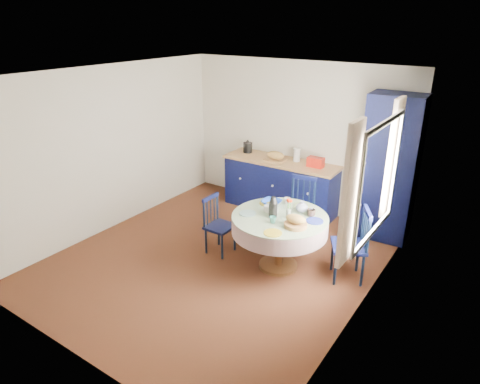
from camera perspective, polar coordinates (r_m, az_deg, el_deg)
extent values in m
plane|color=black|center=(6.04, -3.05, -8.87)|extent=(4.50, 4.50, 0.00)
plane|color=white|center=(5.20, -3.63, 15.41)|extent=(4.50, 4.50, 0.00)
cube|color=white|center=(7.32, 7.48, 7.31)|extent=(4.00, 0.02, 2.50)
cube|color=white|center=(6.84, -16.84, 5.46)|extent=(0.02, 4.50, 2.50)
cube|color=white|center=(4.64, 16.77, -2.47)|extent=(0.02, 4.50, 2.50)
plane|color=white|center=(4.82, 18.17, 1.50)|extent=(0.00, 1.20, 1.20)
cube|color=white|center=(4.20, 14.46, -0.42)|extent=(0.05, 0.34, 1.45)
cube|color=white|center=(5.47, 19.64, 4.29)|extent=(0.05, 0.34, 1.45)
cube|color=black|center=(7.38, 5.44, 0.77)|extent=(1.95, 0.62, 0.85)
cube|color=#AA874E|center=(7.23, 5.57, 4.06)|extent=(2.01, 0.66, 0.04)
cube|color=maroon|center=(6.97, 10.09, 3.97)|extent=(0.26, 0.15, 0.16)
cube|color=#AA874E|center=(7.23, 4.75, 4.33)|extent=(0.35, 0.25, 0.02)
ellipsoid|color=tan|center=(7.20, 4.77, 4.90)|extent=(0.31, 0.20, 0.13)
cylinder|color=silver|center=(7.19, 7.58, 4.96)|extent=(0.12, 0.12, 0.22)
cube|color=black|center=(6.59, 19.32, 2.98)|extent=(0.79, 0.58, 2.16)
cylinder|color=white|center=(6.38, 16.20, 3.77)|extent=(0.04, 0.02, 0.04)
cylinder|color=white|center=(6.61, 15.61, -1.56)|extent=(0.04, 0.02, 0.04)
cylinder|color=#5B2F1A|center=(5.87, 5.09, -9.66)|extent=(0.51, 0.51, 0.05)
cylinder|color=#5B2F1A|center=(5.69, 5.21, -6.71)|extent=(0.11, 0.11, 0.68)
cylinder|color=#5B2F1A|center=(5.53, 5.34, -3.48)|extent=(1.18, 1.18, 0.03)
cylinder|color=silver|center=(5.57, 5.30, -4.36)|extent=(1.24, 1.24, 0.22)
cylinder|color=silver|center=(5.52, 5.35, -3.29)|extent=(1.24, 1.24, 0.01)
cylinder|color=#92C4C1|center=(5.56, 1.03, -2.86)|extent=(0.22, 0.22, 0.01)
cylinder|color=gold|center=(5.08, 4.40, -5.46)|extent=(0.22, 0.22, 0.01)
cylinder|color=navy|center=(5.43, 9.92, -3.83)|extent=(0.22, 0.22, 0.01)
cylinder|color=#94AD6F|center=(5.84, 8.19, -1.81)|extent=(0.22, 0.22, 0.01)
cylinder|color=gold|center=(5.86, 3.67, -1.51)|extent=(0.22, 0.22, 0.01)
cylinder|color=#9D6B3F|center=(5.26, 7.41, -4.38)|extent=(0.28, 0.28, 0.05)
ellipsoid|color=tan|center=(5.22, 7.45, -3.60)|extent=(0.26, 0.16, 0.11)
cube|color=silver|center=(5.60, 4.53, -2.59)|extent=(0.10, 0.07, 0.04)
cylinder|color=black|center=(5.93, -2.40, -7.33)|extent=(0.03, 0.03, 0.38)
cylinder|color=black|center=(6.15, -0.72, -6.19)|extent=(0.03, 0.03, 0.38)
cylinder|color=black|center=(6.09, -4.56, -6.57)|extent=(0.03, 0.03, 0.38)
cylinder|color=black|center=(6.29, -2.85, -5.49)|extent=(0.03, 0.03, 0.38)
cube|color=black|center=(6.02, -2.67, -4.63)|extent=(0.36, 0.37, 0.04)
cylinder|color=black|center=(5.91, -4.82, -2.93)|extent=(0.03, 0.03, 0.43)
cylinder|color=black|center=(6.12, -3.05, -1.95)|extent=(0.03, 0.03, 0.43)
cube|color=black|center=(5.93, -3.97, -0.72)|extent=(0.04, 0.34, 0.05)
cylinder|color=black|center=(5.96, -4.39, -2.85)|extent=(0.02, 0.02, 0.35)
cylinder|color=black|center=(6.02, -3.92, -2.58)|extent=(0.02, 0.02, 0.35)
cylinder|color=black|center=(6.08, -3.45, -2.32)|extent=(0.02, 0.02, 0.35)
cylinder|color=black|center=(6.43, 5.76, -4.66)|extent=(0.04, 0.04, 0.43)
cylinder|color=black|center=(6.33, 8.66, -5.27)|extent=(0.04, 0.04, 0.43)
cylinder|color=black|center=(6.70, 6.78, -3.54)|extent=(0.04, 0.04, 0.43)
cylinder|color=black|center=(6.61, 9.57, -4.10)|extent=(0.04, 0.04, 0.43)
cube|color=black|center=(6.41, 7.80, -2.49)|extent=(0.47, 0.45, 0.04)
cylinder|color=black|center=(6.53, 7.03, 0.32)|extent=(0.04, 0.04, 0.48)
cylinder|color=black|center=(6.43, 9.90, -0.20)|extent=(0.04, 0.04, 0.48)
cube|color=black|center=(6.40, 8.57, 1.90)|extent=(0.39, 0.09, 0.06)
cylinder|color=black|center=(6.51, 7.69, 0.04)|extent=(0.02, 0.02, 0.40)
cylinder|color=black|center=(6.49, 8.44, -0.10)|extent=(0.02, 0.02, 0.40)
cylinder|color=black|center=(6.46, 9.20, -0.24)|extent=(0.02, 0.02, 0.40)
cylinder|color=black|center=(5.81, 12.21, -8.21)|extent=(0.04, 0.04, 0.44)
cylinder|color=black|center=(5.51, 12.58, -10.04)|extent=(0.04, 0.04, 0.44)
cylinder|color=black|center=(5.86, 15.42, -8.26)|extent=(0.04, 0.04, 0.44)
cylinder|color=black|center=(5.57, 15.98, -10.07)|extent=(0.04, 0.04, 0.44)
cube|color=black|center=(5.57, 14.28, -7.00)|extent=(0.57, 0.57, 0.04)
cylinder|color=black|center=(5.64, 16.13, -3.98)|extent=(0.04, 0.04, 0.49)
cylinder|color=black|center=(5.33, 16.75, -5.63)|extent=(0.04, 0.04, 0.49)
cube|color=black|center=(5.39, 16.69, -2.65)|extent=(0.22, 0.36, 0.06)
cylinder|color=black|center=(5.58, 16.25, -4.54)|extent=(0.02, 0.02, 0.41)
cylinder|color=black|center=(5.49, 16.41, -4.98)|extent=(0.02, 0.02, 0.41)
cylinder|color=black|center=(5.41, 16.57, -5.42)|extent=(0.02, 0.02, 0.41)
imported|color=silver|center=(5.59, 3.76, -2.30)|extent=(0.12, 0.12, 0.09)
imported|color=#327367|center=(5.32, 4.42, -3.72)|extent=(0.09, 0.09, 0.08)
imported|color=black|center=(5.55, 9.45, -2.74)|extent=(0.12, 0.12, 0.09)
imported|color=silver|center=(5.88, 6.30, -1.16)|extent=(0.09, 0.09, 0.08)
imported|color=navy|center=(5.83, 4.23, -1.41)|extent=(0.26, 0.26, 0.06)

